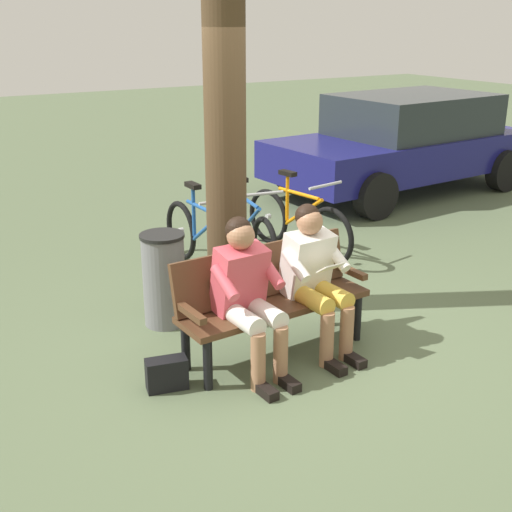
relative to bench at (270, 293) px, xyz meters
The scene contains 11 objects.
ground_plane 0.59m from the bench, 165.83° to the right, with size 40.00×40.00×0.00m, color #566647.
bench is the anchor object (origin of this frame).
person_reading 0.39m from the bench, 155.36° to the left, with size 0.50×0.78×1.20m.
person_companion 0.39m from the bench, 29.70° to the left, with size 0.50×0.78×1.20m.
handbag 1.05m from the bench, ahead, with size 0.30×0.14×0.24m, color black.
tree_trunk 1.69m from the bench, 97.35° to the right, with size 0.36×0.36×3.84m, color #4C3823.
litter_bin 1.05m from the bench, 60.34° to the right, with size 0.39×0.39×0.83m.
bicycle_blue 2.40m from the bench, 129.84° to the right, with size 0.48×1.67×0.94m.
bicycle_purple 2.09m from the bench, 115.41° to the right, with size 0.48×1.67×0.94m.
bicycle_red 1.91m from the bench, 100.30° to the right, with size 0.48×1.68×0.94m.
parked_car 5.75m from the bench, 143.16° to the right, with size 4.30×2.21×1.47m.
Camera 1 is at (2.92, 4.23, 2.59)m, focal length 47.11 mm.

